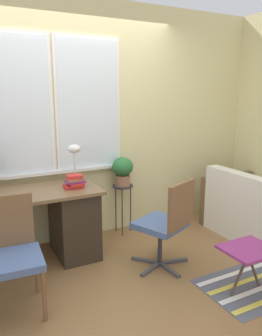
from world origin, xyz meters
name	(u,v)px	position (x,y,z in m)	size (l,w,h in m)	color
ground_plane	(98,264)	(0.00, 0.00, 0.00)	(14.00, 14.00, 0.00)	olive
wall_back_with_window	(70,123)	(-0.01, 0.76, 1.36)	(9.00, 0.12, 2.70)	beige
mouse	(6,200)	(-0.80, 0.11, 0.77)	(0.04, 0.07, 0.04)	slate
desk_lamp	(74,154)	(-0.06, 0.47, 1.06)	(0.15, 0.15, 0.41)	white
book_stack	(74,182)	(-0.13, 0.28, 0.81)	(0.22, 0.18, 0.14)	red
desk_chair_wooden	(11,252)	(-0.85, -0.32, 0.48)	(0.48, 0.48, 0.89)	brown
office_chair_swivel	(167,223)	(0.58, -0.35, 0.47)	(0.59, 0.59, 0.89)	#47474C
couch_loveseat	(259,214)	(1.95, -0.26, 0.28)	(0.84, 1.26, 0.81)	white
plant_stand	(123,191)	(0.56, 0.59, 0.53)	(0.25, 0.25, 0.61)	#333338
potted_plant	(123,170)	(0.56, 0.59, 0.80)	(0.25, 0.25, 0.34)	#9E6B4C
floor_rug_striped	(258,283)	(1.16, -0.99, 0.00)	(1.05, 0.65, 0.01)	#565B6B
folding_stool	(248,252)	(0.97, -1.01, 0.37)	(0.43, 0.37, 0.41)	#93337A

